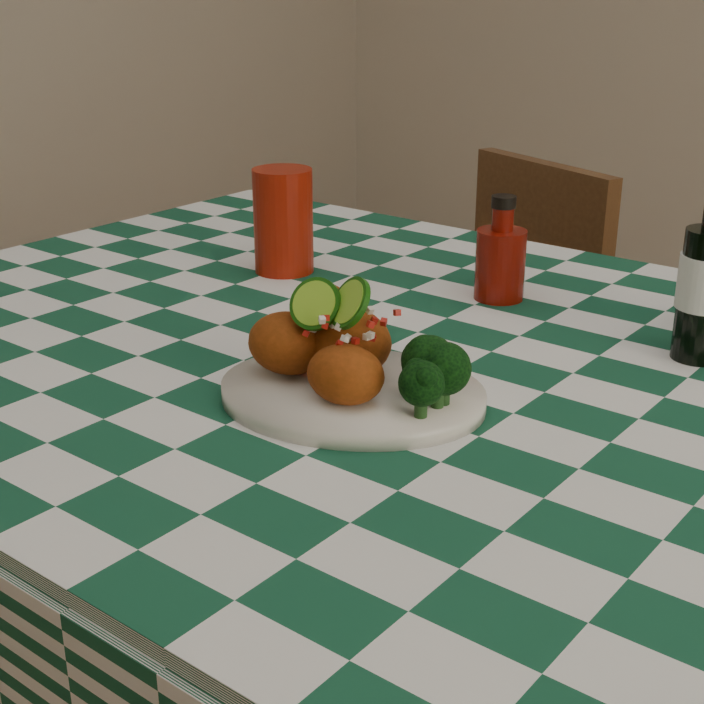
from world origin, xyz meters
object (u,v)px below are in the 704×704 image
Objects in this scene: red_tumbler at (283,221)px; ketchup_bottle at (501,248)px; dining_table at (448,660)px; fried_chicken_pile at (340,334)px; plate at (352,394)px; wooden_chair_left at (468,373)px.

ketchup_bottle is at bearing 15.19° from red_tumbler.
red_tumbler is (-0.40, 0.15, 0.47)m from dining_table.
fried_chicken_pile is 1.12× the size of red_tumbler.
plate is 0.06m from fried_chicken_pile.
wooden_chair_left is at bearing 120.49° from dining_table.
ketchup_bottle reaches higher than plate.
plate is 1.05m from wooden_chair_left.
wooden_chair_left is (-0.39, 0.89, -0.44)m from fried_chicken_pile.
dining_table is 0.87m from wooden_chair_left.
plate is (-0.04, -0.14, 0.40)m from dining_table.
wooden_chair_left is (-0.44, 0.75, 0.02)m from dining_table.
ketchup_bottle is 0.17× the size of wooden_chair_left.
dining_table is at bearing -68.79° from ketchup_bottle.
fried_chicken_pile is (-0.01, 0.00, 0.06)m from plate.
dining_table is 11.21× the size of red_tumbler.
red_tumbler reaches higher than dining_table.
dining_table is 12.05× the size of ketchup_bottle.
red_tumbler is at bearing -164.81° from ketchup_bottle.
fried_chicken_pile reaches higher than plate.
red_tumbler is 0.32m from ketchup_bottle.
plate is at bearing -39.63° from red_tumbler.
dining_table is at bearing -39.35° from wooden_chair_left.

